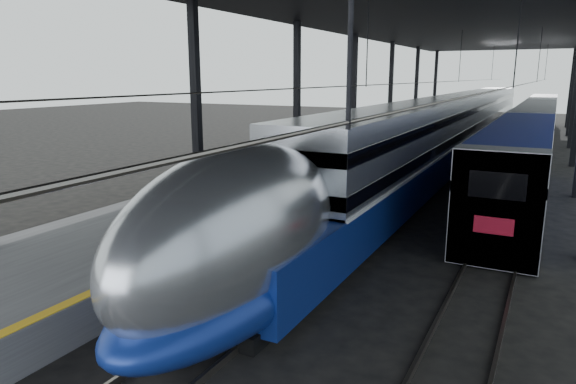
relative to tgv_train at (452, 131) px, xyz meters
The scene contains 8 objects.
ground 23.90m from the tgv_train, 94.82° to the right, with size 160.00×160.00×0.00m, color black.
platform 6.83m from the tgv_train, 145.92° to the right, with size 6.00×80.00×1.00m, color #4C4C4F.
yellow_strip 4.72m from the tgv_train, 125.97° to the right, with size 0.30×80.00×0.01m, color gold.
rails 4.91m from the tgv_train, 56.10° to the right, with size 6.52×80.00×0.16m.
canopy 7.95m from the tgv_train, 91.53° to the right, with size 18.00×75.00×9.47m.
tgv_train is the anchor object (origin of this frame).
second_train 7.85m from the tgv_train, 50.41° to the left, with size 2.69×56.05×3.71m.
child 27.34m from the tgv_train, 98.31° to the right, with size 0.31×0.20×0.86m, color #4C3919.
Camera 1 is at (8.30, -13.45, 5.82)m, focal length 32.00 mm.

